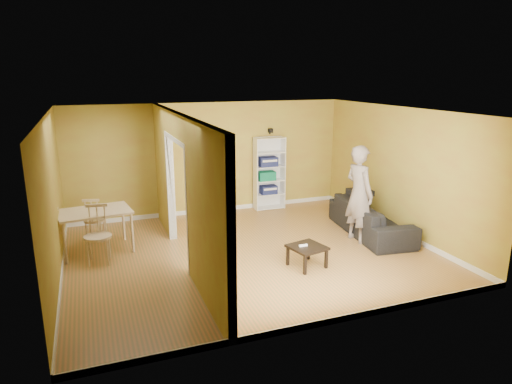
% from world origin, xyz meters
% --- Properties ---
extents(room_shell, '(6.50, 6.50, 6.50)m').
position_xyz_m(room_shell, '(0.00, 0.00, 1.30)').
color(room_shell, '#B7743B').
rests_on(room_shell, ground).
extents(partition, '(0.22, 5.50, 2.60)m').
position_xyz_m(partition, '(-1.20, 0.00, 1.30)').
color(partition, '#AEA938').
rests_on(partition, ground).
extents(wall_speaker, '(0.10, 0.10, 0.10)m').
position_xyz_m(wall_speaker, '(1.50, 2.69, 1.90)').
color(wall_speaker, black).
rests_on(wall_speaker, room_shell).
extents(sofa, '(2.44, 1.28, 0.89)m').
position_xyz_m(sofa, '(2.70, 0.11, 0.44)').
color(sofa, black).
rests_on(sofa, ground).
extents(person, '(0.89, 0.73, 2.25)m').
position_xyz_m(person, '(2.22, -0.13, 1.12)').
color(person, slate).
rests_on(person, ground).
extents(bookshelf, '(0.74, 0.32, 1.76)m').
position_xyz_m(bookshelf, '(1.42, 2.60, 0.88)').
color(bookshelf, white).
rests_on(bookshelf, ground).
extents(paper_box_navy_a, '(0.39, 0.25, 0.20)m').
position_xyz_m(paper_box_navy_a, '(1.40, 2.56, 0.47)').
color(paper_box_navy_a, navy).
rests_on(paper_box_navy_a, bookshelf).
extents(paper_box_teal, '(0.42, 0.27, 0.21)m').
position_xyz_m(paper_box_teal, '(1.34, 2.56, 0.83)').
color(paper_box_teal, '#0E5558').
rests_on(paper_box_teal, bookshelf).
extents(paper_box_navy_b, '(0.44, 0.29, 0.22)m').
position_xyz_m(paper_box_navy_b, '(1.38, 2.56, 1.17)').
color(paper_box_navy_b, navy).
rests_on(paper_box_navy_b, bookshelf).
extents(coffee_table, '(0.56, 0.56, 0.37)m').
position_xyz_m(coffee_table, '(0.71, -0.94, 0.32)').
color(coffee_table, black).
rests_on(coffee_table, ground).
extents(game_controller, '(0.15, 0.04, 0.03)m').
position_xyz_m(game_controller, '(0.64, -0.92, 0.39)').
color(game_controller, white).
rests_on(game_controller, coffee_table).
extents(dining_table, '(1.27, 0.85, 0.79)m').
position_xyz_m(dining_table, '(-2.65, 1.07, 0.71)').
color(dining_table, beige).
rests_on(dining_table, ground).
extents(chair_left, '(0.55, 0.55, 0.95)m').
position_xyz_m(chair_left, '(-3.46, 1.04, 0.48)').
color(chair_left, tan).
rests_on(chair_left, ground).
extents(chair_near, '(0.53, 0.53, 1.03)m').
position_xyz_m(chair_near, '(-2.64, 0.49, 0.51)').
color(chair_near, '#D6BB71').
rests_on(chair_near, ground).
extents(chair_far, '(0.50, 0.50, 0.90)m').
position_xyz_m(chair_far, '(-2.66, 1.68, 0.45)').
color(chair_far, tan).
rests_on(chair_far, ground).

